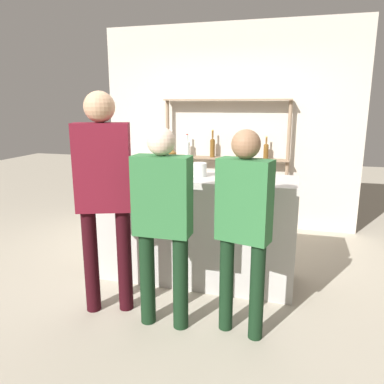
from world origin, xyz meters
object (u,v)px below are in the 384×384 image
object	(u,v)px
cork_jar	(199,170)
customer_right	(244,218)
counter_bottle_2	(165,160)
customer_left	(104,186)
customer_center	(163,215)
counter_bottle_0	(106,159)
wine_glass	(178,163)
counter_bottle_1	(173,161)

from	to	relation	value
cork_jar	customer_right	bearing A→B (deg)	-56.48
counter_bottle_2	cork_jar	world-z (taller)	counter_bottle_2
counter_bottle_2	customer_left	xyz separation A→B (m)	(-0.21, -0.87, -0.09)
customer_center	customer_left	world-z (taller)	customer_left
counter_bottle_0	cork_jar	xyz separation A→B (m)	(0.93, 0.10, -0.08)
customer_center	customer_right	bearing A→B (deg)	-85.97
counter_bottle_2	customer_center	xyz separation A→B (m)	(0.32, -0.96, -0.27)
customer_center	wine_glass	bearing A→B (deg)	9.52
counter_bottle_2	wine_glass	size ratio (longest dim) A/B	2.11
cork_jar	wine_glass	bearing A→B (deg)	177.58
customer_right	customer_center	xyz separation A→B (m)	(-0.60, -0.05, -0.01)
wine_glass	customer_right	distance (m)	1.15
wine_glass	cork_jar	xyz separation A→B (m)	(0.21, -0.01, -0.05)
customer_right	customer_left	bearing A→B (deg)	102.29
counter_bottle_2	customer_right	bearing A→B (deg)	-44.62
customer_right	customer_left	distance (m)	1.15
counter_bottle_0	wine_glass	xyz separation A→B (m)	(0.72, 0.11, -0.03)
counter_bottle_0	customer_left	size ratio (longest dim) A/B	0.20
counter_bottle_1	cork_jar	size ratio (longest dim) A/B	2.47
customer_center	counter_bottle_2	bearing A→B (deg)	17.95
counter_bottle_0	customer_center	bearing A→B (deg)	-41.49
counter_bottle_2	wine_glass	distance (m)	0.18
wine_glass	customer_left	world-z (taller)	customer_left
counter_bottle_0	customer_center	distance (m)	1.20
wine_glass	customer_center	distance (m)	0.93
wine_glass	cork_jar	size ratio (longest dim) A/B	1.16
customer_center	cork_jar	bearing A→B (deg)	-4.31
counter_bottle_0	customer_right	bearing A→B (deg)	-26.13
wine_glass	customer_right	bearing A→B (deg)	-47.64
counter_bottle_0	cork_jar	world-z (taller)	counter_bottle_0
wine_glass	customer_center	size ratio (longest dim) A/B	0.10
wine_glass	customer_right	size ratio (longest dim) A/B	0.10
cork_jar	customer_right	distance (m)	1.00
wine_glass	customer_center	xyz separation A→B (m)	(0.16, -0.88, -0.25)
wine_glass	cork_jar	world-z (taller)	wine_glass
counter_bottle_2	customer_left	distance (m)	0.90
counter_bottle_0	counter_bottle_1	world-z (taller)	counter_bottle_0
customer_right	cork_jar	bearing A→B (deg)	48.00
cork_jar	customer_left	distance (m)	0.98
counter_bottle_2	wine_glass	xyz separation A→B (m)	(0.16, -0.08, -0.02)
customer_right	counter_bottle_0	bearing A→B (deg)	78.34
counter_bottle_0	counter_bottle_2	distance (m)	0.58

